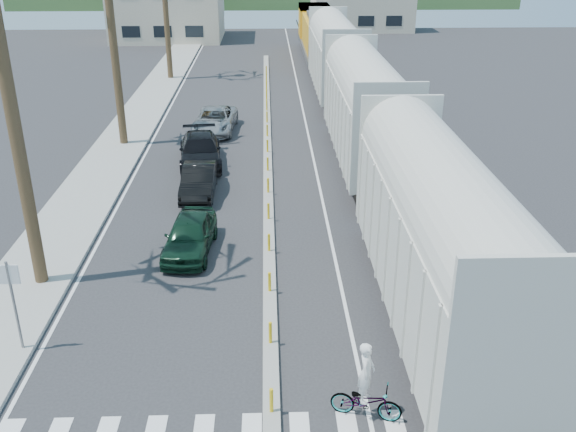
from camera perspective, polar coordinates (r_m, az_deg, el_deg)
The scene contains 12 objects.
ground at distance 17.99m, azimuth -1.50°, elevation -15.22°, with size 140.00×140.00×0.00m, color #28282B.
sidewalk at distance 41.42m, azimuth -13.81°, elevation 7.51°, with size 3.00×90.00×0.15m, color gray.
rails at distance 43.73m, azimuth 4.76°, elevation 8.92°, with size 1.56×100.00×0.06m.
median at distance 35.72m, azimuth -1.83°, elevation 5.60°, with size 0.45×60.00×0.85m.
lane_markings at distance 40.61m, azimuth -4.93°, elevation 7.69°, with size 9.42×90.00×0.01m.
freight_train at distance 38.81m, azimuth 5.63°, elevation 11.31°, with size 3.00×60.94×5.85m.
street_sign at distance 19.88m, azimuth -23.31°, elevation -6.38°, with size 0.60×0.08×3.00m.
car_lead at distance 24.84m, azimuth -8.72°, elevation -1.67°, with size 2.04×4.37×1.45m, color black.
car_second at distance 30.27m, azimuth -7.92°, elevation 3.14°, with size 1.49×4.24×1.40m, color black.
car_third at distance 34.29m, azimuth -7.81°, elevation 5.78°, with size 2.68×5.47×1.53m, color black.
car_rear at distance 40.09m, azimuth -6.50°, elevation 8.46°, with size 2.75×5.32×1.43m, color #9D9FA2.
cyclist at distance 16.87m, azimuth 6.96°, elevation -15.49°, with size 1.67×2.19×2.22m.
Camera 1 is at (-0.02, -13.93, 11.39)m, focal length 40.00 mm.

